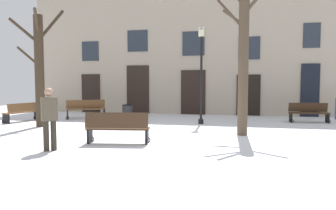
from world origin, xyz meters
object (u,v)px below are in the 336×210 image
Objects in this scene: litter_bin at (127,113)px; bench_far_corner at (23,112)px; tree_near_facade at (243,53)px; person_near_bench at (49,116)px; bench_back_to_back_right at (86,109)px; streetlamp at (201,65)px; bench_near_center_tree at (118,127)px; tree_center at (39,66)px; bench_facing_shops at (309,112)px.

bench_far_corner reaches higher than litter_bin.
tree_near_facade is 3.53× the size of person_near_bench.
bench_far_corner is at bearing -171.78° from bench_back_to_back_right.
bench_far_corner is (-9.60, 1.66, -2.30)m from tree_near_facade.
person_near_bench is at bearing -118.42° from streetlamp.
bench_far_corner is at bearing 170.18° from tree_near_facade.
streetlamp reaches higher than bench_near_center_tree.
tree_center is 4.16m from litter_bin.
tree_center is 11.60m from bench_facing_shops.
streetlamp is 7.02m from person_near_bench.
tree_near_facade is at bearing -130.07° from bench_facing_shops.
tree_center reaches higher than bench_back_to_back_right.
bench_facing_shops is (6.51, 6.29, -0.03)m from bench_near_center_tree.
bench_facing_shops is at bearing 114.35° from bench_far_corner.
tree_near_facade is 3.09× the size of bench_far_corner.
tree_near_facade is at bearing -57.49° from streetlamp.
person_near_bench is (4.73, -5.14, 0.44)m from bench_far_corner.
streetlamp is (6.23, 2.11, 0.11)m from tree_center.
tree_center is at bearing -164.87° from bench_facing_shops.
person_near_bench is (0.10, -6.12, 0.50)m from litter_bin.
bench_near_center_tree is at bearing -111.46° from streetlamp.
streetlamp reaches higher than bench_facing_shops.
litter_bin is 0.42× the size of bench_far_corner.
tree_near_facade is 7.41× the size of litter_bin.
litter_bin is (2.88, 2.23, -2.01)m from tree_center.
litter_bin is at bearing -47.22° from bench_back_to_back_right.
streetlamp is at bearing 109.99° from bench_far_corner.
bench_back_to_back_right is at bearing 68.78° from person_near_bench.
bench_back_to_back_right reaches higher than litter_bin.
bench_back_to_back_right is 7.34m from person_near_bench.
streetlamp is 6.18m from bench_back_to_back_right.
tree_center is at bearing -161.25° from streetlamp.
bench_near_center_tree is 1.87m from person_near_bench.
tree_center reaches higher than bench_far_corner.
person_near_bench is (2.98, -3.89, -1.51)m from tree_center.
tree_near_facade reaches higher than tree_center.
person_near_bench is at bearing 56.39° from bench_far_corner.
bench_far_corner is 1.08× the size of bench_facing_shops.
tree_near_facade reaches higher than bench_near_center_tree.
streetlamp is 5.28m from bench_facing_shops.
tree_near_facade is 3.01m from streetlamp.
tree_near_facade is 10.01m from bench_far_corner.
bench_far_corner is 1.14× the size of person_near_bench.
litter_bin is 0.48× the size of person_near_bench.
bench_near_center_tree is 1.01× the size of bench_far_corner.
bench_back_to_back_right is 1.16× the size of person_near_bench.
bench_near_center_tree is at bearing -85.57° from bench_back_to_back_right.
bench_back_to_back_right is 1.01× the size of bench_near_center_tree.
bench_far_corner is at bearing 91.23° from person_near_bench.
bench_far_corner is at bearing -173.77° from streetlamp.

